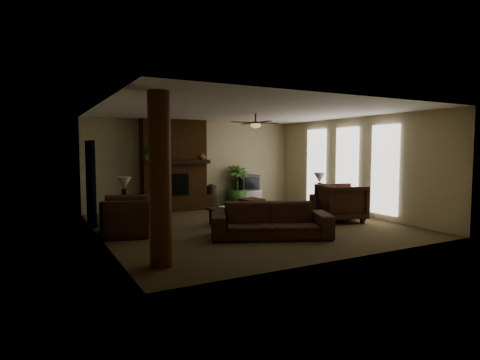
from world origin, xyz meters
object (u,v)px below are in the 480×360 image
floor_plant (237,194)px  lamp_right (320,179)px  coffee_table (233,210)px  side_table_left (127,214)px  lamp_left (124,185)px  log_column (160,180)px  armchair_right (341,201)px  side_table_right (321,203)px  sofa (271,214)px  ottoman (252,205)px  armchair_left (129,210)px  tv_stand (247,197)px  floor_vase (211,194)px

floor_plant → lamp_right: 2.96m
coffee_table → side_table_left: size_ratio=2.18×
side_table_left → lamp_left: size_ratio=0.85×
log_column → armchair_right: 5.71m
floor_plant → side_table_right: floor_plant is taller
sofa → ottoman: bearing=91.2°
sofa → side_table_right: bearing=58.4°
armchair_right → lamp_right: (0.39, 1.36, 0.46)m
armchair_left → lamp_right: lamp_right is taller
log_column → lamp_left: bearing=86.1°
sofa → coffee_table: bearing=115.7°
tv_stand → lamp_left: 4.80m
log_column → sofa: bearing=19.3°
ottoman → armchair_left: bearing=-159.5°
armchair_left → floor_plant: armchair_left is taller
floor_vase → lamp_left: lamp_left is taller
floor_plant → floor_vase: bearing=-180.0°
side_table_left → lamp_right: lamp_right is taller
tv_stand → lamp_right: lamp_right is taller
side_table_right → log_column: bearing=-152.4°
coffee_table → ottoman: (1.42, 1.53, -0.17)m
sofa → side_table_right: (3.13, 2.11, -0.22)m
side_table_right → floor_vase: bearing=134.7°
log_column → armchair_left: bearing=88.1°
log_column → armchair_right: log_column is taller
coffee_table → floor_vase: (0.70, 2.93, 0.06)m
tv_stand → armchair_left: bearing=-145.3°
lamp_left → lamp_right: 5.58m
tv_stand → lamp_left: (-4.45, -1.63, 0.75)m
tv_stand → side_table_left: side_table_left is taller
side_table_left → lamp_left: 0.73m
coffee_table → floor_plant: 3.36m
side_table_left → lamp_right: size_ratio=0.85×
armchair_right → side_table_left: (-5.09, 2.18, -0.27)m
armchair_left → coffee_table: bearing=104.0°
sofa → floor_vase: size_ratio=3.29×
armchair_right → side_table_right: 1.45m
coffee_table → side_table_right: size_ratio=2.18×
ottoman → lamp_left: size_ratio=0.92×
side_table_right → lamp_right: bearing=179.5°
coffee_table → lamp_right: lamp_right is taller
floor_vase → lamp_right: (2.41, -2.50, 0.57)m
floor_plant → lamp_right: (1.47, -2.50, 0.62)m
floor_plant → armchair_left: bearing=-145.6°
log_column → coffee_table: log_column is taller
sofa → floor_plant: 4.88m
armchair_right → lamp_right: 1.48m
tv_stand → floor_vase: bearing=-177.3°
sofa → side_table_right: size_ratio=4.60×
coffee_table → ottoman: bearing=47.3°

